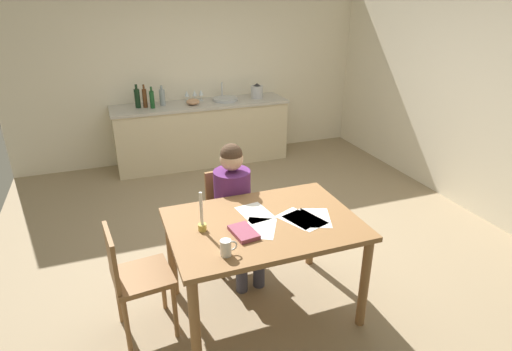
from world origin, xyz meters
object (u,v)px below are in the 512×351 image
at_px(dining_table, 263,234).
at_px(person_seated, 235,203).
at_px(chair_at_table, 230,214).
at_px(bottle_oil, 137,98).
at_px(wine_glass_by_kettle, 195,93).
at_px(wine_glass_near_sink, 201,93).
at_px(chair_side_empty, 134,276).
at_px(mixing_bowl, 193,102).
at_px(book_magazine, 244,232).
at_px(wine_glass_back_left, 187,94).
at_px(stovetop_kettle, 257,91).
at_px(coffee_mug, 226,248).
at_px(bottle_wine_red, 152,99).
at_px(bottle_vinegar, 145,98).
at_px(candlestick, 202,220).
at_px(sink_unit, 225,99).
at_px(bottle_sauce, 162,97).

xyz_separation_m(dining_table, person_seated, (-0.04, 0.58, -0.01)).
bearing_deg(chair_at_table, person_seated, -86.25).
height_order(bottle_oil, wine_glass_by_kettle, bottle_oil).
height_order(wine_glass_near_sink, wine_glass_by_kettle, same).
xyz_separation_m(dining_table, chair_side_empty, (-0.95, 0.08, -0.19)).
bearing_deg(wine_glass_by_kettle, mixing_bowl, -109.24).
relative_size(book_magazine, wine_glass_back_left, 1.53).
distance_m(person_seated, mixing_bowl, 2.67).
height_order(person_seated, stovetop_kettle, person_seated).
bearing_deg(coffee_mug, bottle_wine_red, 89.65).
distance_m(bottle_vinegar, wine_glass_back_left, 0.62).
xyz_separation_m(dining_table, candlestick, (-0.45, 0.04, 0.19)).
xyz_separation_m(bottle_oil, stovetop_kettle, (1.72, -0.02, -0.04)).
height_order(dining_table, person_seated, person_seated).
height_order(coffee_mug, book_magazine, coffee_mug).
height_order(chair_at_table, bottle_vinegar, bottle_vinegar).
xyz_separation_m(person_seated, wine_glass_by_kettle, (0.31, 2.87, 0.33)).
relative_size(dining_table, bottle_wine_red, 4.79).
distance_m(bottle_oil, wine_glass_by_kettle, 0.83).
relative_size(person_seated, stovetop_kettle, 5.43).
bearing_deg(bottle_wine_red, sink_unit, 3.90).
bearing_deg(bottle_vinegar, bottle_sauce, 10.02).
xyz_separation_m(book_magazine, bottle_wine_red, (-0.16, 3.35, 0.21)).
xyz_separation_m(coffee_mug, wine_glass_by_kettle, (0.65, 3.77, 0.16)).
xyz_separation_m(book_magazine, bottle_sauce, (-0.01, 3.46, 0.20)).
relative_size(bottle_wine_red, wine_glass_by_kettle, 1.88).
relative_size(bottle_wine_red, mixing_bowl, 1.54).
bearing_deg(bottle_sauce, bottle_vinegar, -169.98).
relative_size(bottle_vinegar, wine_glass_back_left, 2.03).
relative_size(coffee_mug, candlestick, 0.38).
relative_size(coffee_mug, sink_unit, 0.32).
distance_m(chair_side_empty, wine_glass_back_left, 3.59).
xyz_separation_m(wine_glass_by_kettle, wine_glass_back_left, (-0.11, 0.00, 0.00)).
distance_m(person_seated, bottle_vinegar, 2.78).
height_order(chair_side_empty, wine_glass_near_sink, wine_glass_near_sink).
xyz_separation_m(chair_at_table, wine_glass_by_kettle, (0.32, 2.73, 0.51)).
bearing_deg(person_seated, coffee_mug, -110.97).
height_order(mixing_bowl, wine_glass_back_left, wine_glass_back_left).
relative_size(bottle_vinegar, wine_glass_near_sink, 2.03).
distance_m(chair_at_table, wine_glass_by_kettle, 2.79).
bearing_deg(stovetop_kettle, wine_glass_back_left, 171.63).
xyz_separation_m(book_magazine, wine_glass_by_kettle, (0.47, 3.57, 0.20)).
bearing_deg(person_seated, wine_glass_back_left, 86.08).
bearing_deg(bottle_wine_red, wine_glass_by_kettle, 18.95).
distance_m(chair_at_table, bottle_oil, 2.70).
height_order(book_magazine, sink_unit, sink_unit).
bearing_deg(bottle_sauce, mixing_bowl, -16.60).
bearing_deg(book_magazine, person_seated, 69.37).
relative_size(candlestick, book_magazine, 1.27).
distance_m(chair_at_table, candlestick, 0.89).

